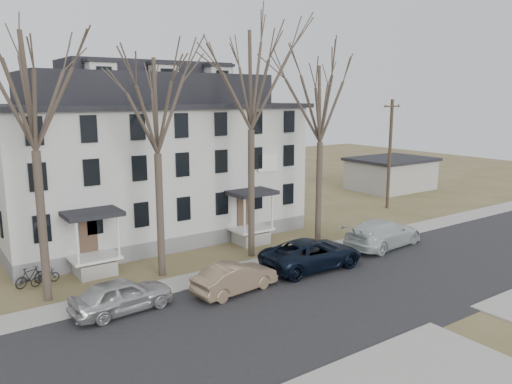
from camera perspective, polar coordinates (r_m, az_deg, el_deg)
ground at (r=23.68m, az=11.31°, el=-13.65°), size 120.00×120.00×0.00m
main_road at (r=24.97m, az=7.93°, el=-12.20°), size 120.00×10.00×0.04m
far_sidewalk at (r=29.33m, az=-0.15°, el=-8.53°), size 120.00×2.00×0.08m
yellow_curb at (r=31.67m, az=8.30°, el=-7.16°), size 14.00×0.25×0.06m
boarding_house at (r=35.72m, az=-12.01°, el=3.62°), size 20.80×12.36×12.05m
distant_building at (r=54.92m, az=15.15°, el=2.06°), size 8.50×6.50×3.35m
tree_far_left at (r=24.98m, az=-24.40°, el=11.30°), size 8.40×8.40×13.72m
tree_mid_left at (r=26.78m, az=-11.39°, el=10.36°), size 7.80×7.80×12.74m
tree_center at (r=29.74m, az=-0.57°, el=13.46°), size 9.00×9.00×14.70m
tree_mid_right at (r=33.13m, az=7.44°, el=10.55°), size 7.80×7.80×12.74m
utility_pole_far at (r=44.99m, az=15.04°, el=4.34°), size 2.00×0.28×9.50m
car_silver at (r=24.01m, az=-15.06°, el=-11.41°), size 4.78×2.20×1.59m
car_tan at (r=25.45m, az=-2.41°, el=-9.84°), size 4.70×2.13×1.50m
car_navy at (r=28.94m, az=6.43°, el=-7.09°), size 6.24×3.10×1.70m
car_white at (r=33.75m, az=14.32°, el=-4.66°), size 6.47×3.26×1.80m
bicycle_left at (r=28.74m, az=-22.96°, el=-8.99°), size 1.62×0.87×0.81m
bicycle_right at (r=28.72m, az=-24.38°, el=-8.88°), size 1.76×1.06×1.02m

